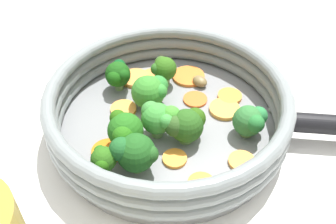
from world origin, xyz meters
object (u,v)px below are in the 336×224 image
carrot_slice_9 (195,99)px  broccoli_floret_8 (118,74)px  carrot_slice_4 (153,76)px  carrot_slice_8 (124,133)px  carrot_slice_5 (230,96)px  broccoli_floret_3 (151,91)px  broccoli_floret_0 (250,121)px  broccoli_floret_7 (125,131)px  broccoli_floret_4 (135,153)px  carrot_slice_0 (108,151)px  carrot_slice_7 (201,184)px  broccoli_floret_5 (185,125)px  carrot_slice_10 (153,116)px  mushroom_piece_0 (146,82)px  broccoli_floret_6 (160,118)px  carrot_slice_3 (189,76)px  broccoli_floret_2 (164,69)px  skillet (168,125)px  carrot_slice_2 (175,158)px  carrot_slice_11 (242,161)px  broccoli_floret_1 (103,160)px  carrot_slice_6 (225,109)px  carrot_slice_12 (135,78)px

carrot_slice_9 → broccoli_floret_8: size_ratio=0.76×
carrot_slice_4 → carrot_slice_8: size_ratio=1.14×
carrot_slice_5 → broccoli_floret_3: bearing=-53.6°
broccoli_floret_0 → broccoli_floret_7: size_ratio=0.81×
broccoli_floret_4 → carrot_slice_0: bearing=-98.9°
carrot_slice_7 → carrot_slice_9: (-0.13, -0.07, -0.00)m
broccoli_floret_0 → broccoli_floret_5: (0.04, -0.07, 0.00)m
carrot_slice_10 → mushroom_piece_0: size_ratio=0.95×
carrot_slice_10 → broccoli_floret_8: broccoli_floret_8 is taller
carrot_slice_0 → broccoli_floret_6: 0.07m
carrot_slice_4 → carrot_slice_7: bearing=44.5°
carrot_slice_3 → broccoli_floret_7: bearing=-1.8°
carrot_slice_4 → broccoli_floret_5: 0.13m
broccoli_floret_0 → broccoli_floret_2: size_ratio=0.95×
carrot_slice_4 → broccoli_floret_0: 0.17m
carrot_slice_8 → carrot_slice_9: carrot_slice_8 is taller
carrot_slice_0 → carrot_slice_5: (-0.16, 0.09, 0.00)m
carrot_slice_4 → carrot_slice_8: (0.12, 0.02, 0.00)m
broccoli_floret_6 → mushroom_piece_0: size_ratio=1.60×
carrot_slice_5 → carrot_slice_9: bearing=-56.4°
skillet → carrot_slice_7: (0.07, 0.08, 0.01)m
carrot_slice_2 → broccoli_floret_6: 0.05m
carrot_slice_0 → carrot_slice_11: size_ratio=1.23×
skillet → broccoli_floret_1: size_ratio=6.88×
broccoli_floret_7 → carrot_slice_4: bearing=-163.5°
broccoli_floret_3 → broccoli_floret_6: (0.04, 0.04, 0.00)m
carrot_slice_0 → carrot_slice_6: carrot_slice_6 is taller
carrot_slice_10 → broccoli_floret_5: (0.02, 0.05, 0.02)m
broccoli_floret_2 → broccoli_floret_7: broccoli_floret_7 is taller
carrot_slice_7 → carrot_slice_9: size_ratio=0.92×
carrot_slice_9 → carrot_slice_2: bearing=12.3°
carrot_slice_3 → broccoli_floret_4: bearing=6.5°
carrot_slice_12 → broccoli_floret_7: (0.12, 0.06, 0.03)m
broccoli_floret_5 → broccoli_floret_8: (-0.05, -0.12, 0.00)m
broccoli_floret_2 → broccoli_floret_6: broccoli_floret_6 is taller
broccoli_floret_4 → broccoli_floret_7: 0.03m
carrot_slice_10 → carrot_slice_11: (0.02, 0.13, -0.00)m
carrot_slice_0 → carrot_slice_4: 0.15m
carrot_slice_7 → mushroom_piece_0: (-0.12, -0.14, 0.00)m
broccoli_floret_6 → broccoli_floret_1: bearing=-16.3°
broccoli_floret_2 → broccoli_floret_3: broccoli_floret_3 is taller
carrot_slice_3 → broccoli_floret_4: size_ratio=0.90×
broccoli_floret_0 → broccoli_floret_4: broccoli_floret_4 is taller
skillet → carrot_slice_12: carrot_slice_12 is taller
broccoli_floret_0 → broccoli_floret_6: bearing=-61.6°
carrot_slice_6 → broccoli_floret_8: size_ratio=0.94×
carrot_slice_11 → broccoli_floret_5: (-0.00, -0.07, 0.02)m
carrot_slice_3 → broccoli_floret_5: 0.13m
carrot_slice_12 → broccoli_floret_7: 0.14m
carrot_slice_7 → carrot_slice_9: carrot_slice_7 is taller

